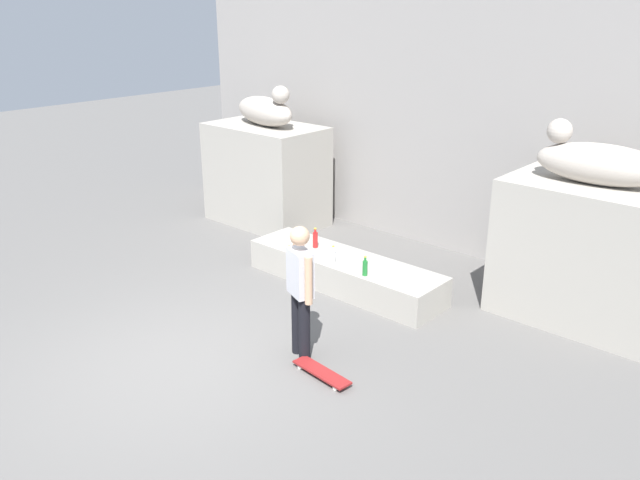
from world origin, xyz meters
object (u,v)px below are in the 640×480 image
skater (300,287)px  bottle_brown (302,247)px  statue_reclining_right (598,162)px  bottle_red (315,239)px  statue_reclining_left (266,110)px  skateboard (322,372)px  bottle_clear (333,256)px  bottle_green (365,268)px

skater → bottle_brown: skater is taller
statue_reclining_right → bottle_red: statue_reclining_right is taller
statue_reclining_left → bottle_red: bearing=-16.7°
bottle_red → skateboard: bearing=-46.5°
skater → bottle_clear: 1.96m
bottle_clear → bottle_red: bearing=155.7°
bottle_clear → bottle_green: bottle_green is taller
skateboard → bottle_brown: (-1.99, 1.80, 0.51)m
bottle_red → bottle_brown: size_ratio=1.10×
bottle_brown → bottle_clear: bearing=8.4°
bottle_green → bottle_brown: bottle_brown is taller
skater → skateboard: bearing=-179.5°
bottle_red → statue_reclining_left: bearing=151.7°
bottle_green → bottle_brown: bearing=-179.4°
bottle_green → statue_reclining_right: bearing=34.4°
statue_reclining_right → bottle_brown: 4.24m
bottle_green → bottle_clear: bearing=173.9°
skateboard → statue_reclining_left: bearing=-32.0°
bottle_green → bottle_brown: (-1.19, -0.01, 0.00)m
statue_reclining_right → skateboard: size_ratio=2.02×
skater → bottle_green: bearing=-58.2°
statue_reclining_right → bottle_clear: (-3.02, -1.56, -1.61)m
skateboard → bottle_brown: bottle_brown is taller
skater → statue_reclining_left: bearing=-17.9°
statue_reclining_right → bottle_clear: 3.76m
statue_reclining_right → bottle_brown: bearing=19.0°
bottle_clear → statue_reclining_right: bearing=27.3°
statue_reclining_left → bottle_red: statue_reclining_left is taller
bottle_clear → bottle_red: 0.66m
bottle_green → bottle_red: (-1.24, 0.34, 0.02)m
bottle_red → statue_reclining_right: bearing=19.6°
statue_reclining_left → skateboard: bearing=-26.2°
skater → bottle_brown: size_ratio=5.77×
bottle_red → bottle_brown: (0.05, -0.35, -0.01)m
skateboard → bottle_clear: bearing=-46.7°
bottle_clear → skater: bearing=-61.0°
bottle_green → bottle_red: size_ratio=0.90×
skater → bottle_clear: size_ratio=6.55×
skater → bottle_red: skater is taller
skater → bottle_brown: bearing=-25.7°
bottle_clear → bottle_green: size_ratio=0.89×
statue_reclining_left → bottle_clear: statue_reclining_left is taller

